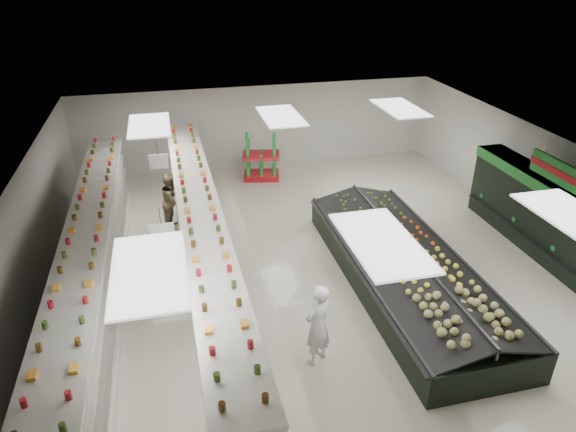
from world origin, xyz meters
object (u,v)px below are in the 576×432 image
object	(u,v)px
shopper_main	(318,325)
gondola_center	(203,251)
produce_island	(405,267)
soda_endcap	(261,157)
shopper_background	(173,201)
gondola_left	(95,277)

from	to	relation	value
shopper_main	gondola_center	bearing A→B (deg)	-92.28
produce_island	gondola_center	bearing A→B (deg)	167.31
soda_endcap	shopper_background	bearing A→B (deg)	-136.72
produce_island	shopper_background	bearing A→B (deg)	140.74
soda_endcap	gondola_center	bearing A→B (deg)	-112.49
gondola_left	produce_island	bearing A→B (deg)	-4.70
produce_island	soda_endcap	distance (m)	8.12
gondola_left	soda_endcap	size ratio (longest dim) A/B	7.48
gondola_center	soda_endcap	size ratio (longest dim) A/B	7.69
gondola_center	produce_island	bearing A→B (deg)	-13.40
gondola_left	gondola_center	size ratio (longest dim) A/B	0.97
gondola_center	produce_island	xyz separation A→B (m)	(5.01, -1.13, -0.53)
gondola_left	soda_endcap	world-z (taller)	gondola_left
produce_island	soda_endcap	xyz separation A→B (m)	(-2.25, 7.79, 0.31)
gondola_left	shopper_background	size ratio (longest dim) A/B	7.28
soda_endcap	shopper_main	distance (m)	9.97
soda_endcap	shopper_main	world-z (taller)	shopper_main
gondola_left	shopper_main	world-z (taller)	gondola_left
shopper_background	produce_island	bearing A→B (deg)	-111.78
soda_endcap	produce_island	bearing A→B (deg)	-73.89
produce_island	shopper_background	xyz separation A→B (m)	(-5.63, 4.61, 0.36)
gondola_center	soda_endcap	world-z (taller)	gondola_center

